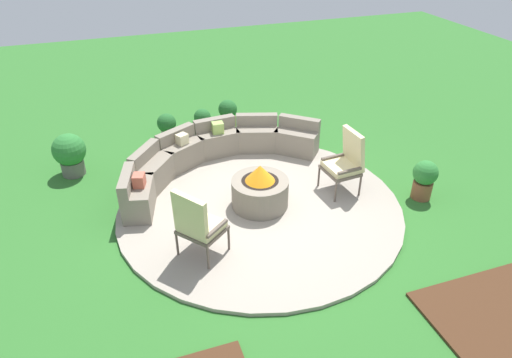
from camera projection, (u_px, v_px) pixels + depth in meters
name	position (u px, v px, depth m)	size (l,w,h in m)	color
ground_plane	(260.00, 208.00, 7.73)	(24.00, 24.00, 0.00)	#2D6B28
patio_circle	(260.00, 206.00, 7.72)	(4.72, 4.72, 0.06)	#9E9384
mulch_bed_right	(505.00, 315.00, 5.73)	(1.93, 1.42, 0.04)	#472B19
fire_pit	(260.00, 190.00, 7.54)	(0.94, 0.94, 0.76)	gray
curved_stone_bench	(210.00, 154.00, 8.59)	(3.99, 2.21, 0.71)	gray
lounge_chair_front_left	(197.00, 223.00, 6.32)	(0.78, 0.81, 1.14)	brown
lounge_chair_front_right	(346.00, 161.00, 7.80)	(0.62, 0.63, 1.13)	brown
potted_plant_0	(203.00, 122.00, 9.82)	(0.36, 0.36, 0.64)	brown
potted_plant_1	(424.00, 178.00, 7.79)	(0.42, 0.42, 0.71)	brown
potted_plant_2	(167.00, 126.00, 9.67)	(0.40, 0.40, 0.61)	#A89E8E
potted_plant_3	(70.00, 153.00, 8.43)	(0.60, 0.60, 0.81)	#605B56
potted_plant_4	(228.00, 113.00, 10.26)	(0.42, 0.42, 0.63)	brown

